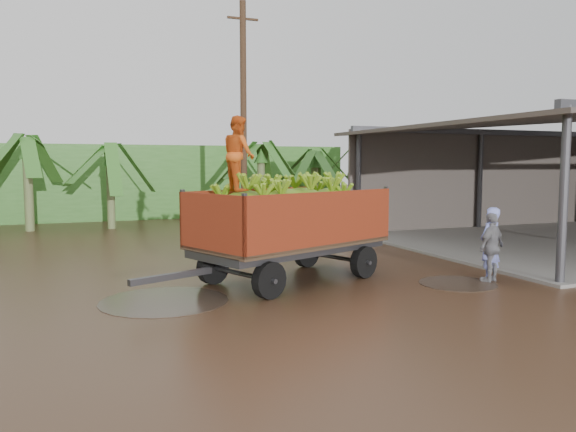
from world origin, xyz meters
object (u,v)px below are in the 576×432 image
Objects in this scene: banana_trailer at (289,222)px; man_blue at (490,244)px; utility_pole at (244,118)px; man_grey at (491,247)px.

man_blue is at bearing -43.06° from banana_trailer.
man_blue is 11.37m from utility_pole.
banana_trailer is 0.72× the size of utility_pole.
man_blue is at bearing -129.45° from man_grey.
man_blue is (4.35, -1.68, -0.53)m from banana_trailer.
man_grey is (4.33, -1.76, -0.59)m from banana_trailer.
man_grey is 0.18× the size of utility_pole.
man_grey is 11.46m from utility_pole.
banana_trailer is at bearing -43.13° from man_grey.
utility_pole is at bearing -96.48° from man_grey.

